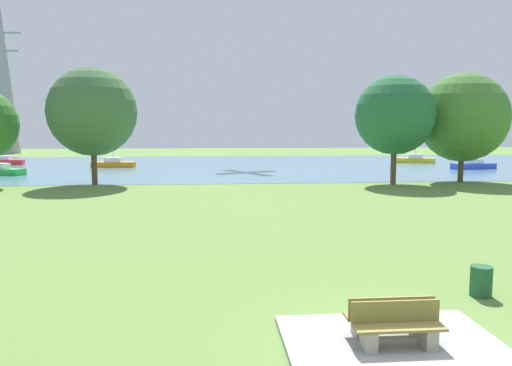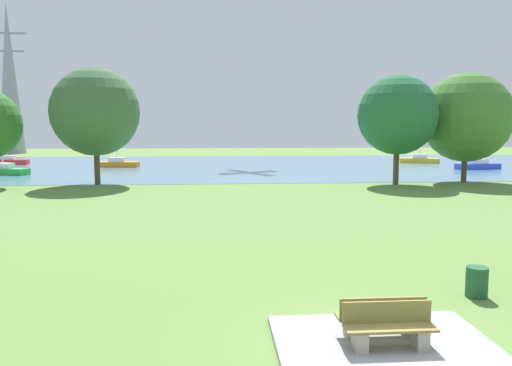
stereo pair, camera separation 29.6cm
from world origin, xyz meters
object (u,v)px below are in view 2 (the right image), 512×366
(sailboat_orange, at_px, (117,163))
(tree_west_far, at_px, (398,115))
(sailboat_green, at_px, (3,170))
(tree_east_far, at_px, (466,118))
(sailboat_blue, at_px, (478,165))
(bench_facing_water, at_px, (380,319))
(sailboat_yellow, at_px, (419,159))
(tree_mid_shore, at_px, (95,112))
(electricity_pylon, at_px, (9,79))
(sailboat_red, at_px, (7,161))
(bench_facing_inland, at_px, (389,330))
(litter_bin, at_px, (477,282))

(sailboat_orange, height_order, tree_west_far, tree_west_far)
(sailboat_green, xyz_separation_m, tree_east_far, (40.38, -9.63, 4.79))
(sailboat_blue, bearing_deg, bench_facing_water, -120.31)
(sailboat_yellow, bearing_deg, sailboat_orange, -173.55)
(bench_facing_water, height_order, tree_mid_shore, tree_mid_shore)
(sailboat_orange, distance_m, tree_west_far, 32.34)
(bench_facing_water, relative_size, sailboat_blue, 0.32)
(sailboat_blue, height_order, electricity_pylon, electricity_pylon)
(sailboat_red, bearing_deg, electricity_pylon, 110.05)
(bench_facing_inland, bearing_deg, tree_mid_shore, 112.45)
(tree_west_far, xyz_separation_m, tree_east_far, (6.12, 1.12, -0.15))
(bench_facing_water, height_order, sailboat_green, sailboat_green)
(sailboat_blue, relative_size, electricity_pylon, 0.22)
(sailboat_blue, bearing_deg, tree_east_far, -122.26)
(bench_facing_water, xyz_separation_m, electricity_pylon, (-39.05, 81.22, 12.39))
(sailboat_green, bearing_deg, tree_east_far, -13.41)
(electricity_pylon, bearing_deg, litter_bin, -61.66)
(sailboat_red, relative_size, tree_east_far, 0.72)
(sailboat_red, bearing_deg, tree_west_far, -31.83)
(sailboat_red, relative_size, sailboat_blue, 1.15)
(sailboat_red, relative_size, sailboat_yellow, 1.06)
(litter_bin, distance_m, tree_mid_shore, 32.63)
(bench_facing_water, xyz_separation_m, sailboat_blue, (24.66, 42.18, -0.02))
(sailboat_orange, bearing_deg, tree_west_far, -37.55)
(sailboat_yellow, height_order, tree_west_far, tree_west_far)
(bench_facing_inland, distance_m, tree_west_far, 31.39)
(bench_facing_water, relative_size, bench_facing_inland, 1.00)
(tree_east_far, bearing_deg, tree_west_far, -169.64)
(sailboat_green, relative_size, sailboat_blue, 1.33)
(bench_facing_water, distance_m, litter_bin, 4.23)
(bench_facing_inland, xyz_separation_m, tree_west_far, (10.66, 29.11, 4.94))
(bench_facing_inland, relative_size, sailboat_orange, 0.25)
(bench_facing_water, relative_size, litter_bin, 2.25)
(sailboat_blue, bearing_deg, litter_bin, -118.17)
(sailboat_yellow, xyz_separation_m, electricity_pylon, (-61.32, 28.98, 12.41))
(litter_bin, distance_m, sailboat_orange, 49.01)
(bench_facing_water, distance_m, sailboat_green, 45.86)
(tree_mid_shore, xyz_separation_m, electricity_pylon, (-26.28, 50.86, 7.21))
(bench_facing_water, relative_size, sailboat_orange, 0.25)
(sailboat_blue, distance_m, sailboat_orange, 39.78)
(tree_mid_shore, bearing_deg, tree_west_far, -4.36)
(sailboat_blue, bearing_deg, tree_west_far, -135.81)
(litter_bin, bearing_deg, electricity_pylon, 118.34)
(bench_facing_water, xyz_separation_m, bench_facing_inland, (0.00, -0.54, 0.00))
(tree_west_far, relative_size, tree_east_far, 0.96)
(sailboat_red, xyz_separation_m, tree_east_far, (45.54, -23.36, 4.80))
(litter_bin, bearing_deg, sailboat_orange, 111.66)
(litter_bin, distance_m, sailboat_green, 45.66)
(sailboat_orange, relative_size, tree_mid_shore, 0.80)
(sailboat_red, xyz_separation_m, sailboat_green, (5.16, -13.73, 0.01))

